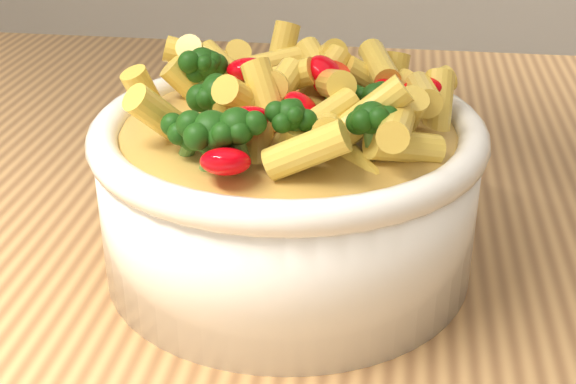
# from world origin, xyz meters

# --- Properties ---
(table) EXTENTS (1.20, 0.80, 0.90)m
(table) POSITION_xyz_m (0.00, 0.00, 0.80)
(table) COLOR tan
(table) RESTS_ON ground
(serving_bowl) EXTENTS (0.22, 0.22, 0.10)m
(serving_bowl) POSITION_xyz_m (-0.09, -0.05, 0.95)
(serving_bowl) COLOR white
(serving_bowl) RESTS_ON table
(pasta_salad) EXTENTS (0.17, 0.17, 0.04)m
(pasta_salad) POSITION_xyz_m (-0.09, -0.05, 1.01)
(pasta_salad) COLOR #F6D74D
(pasta_salad) RESTS_ON serving_bowl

